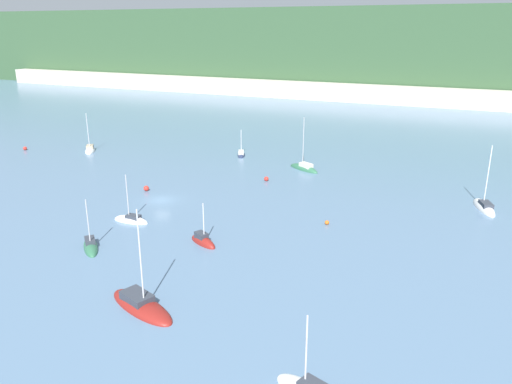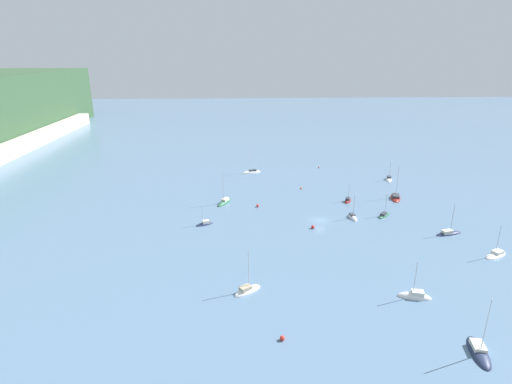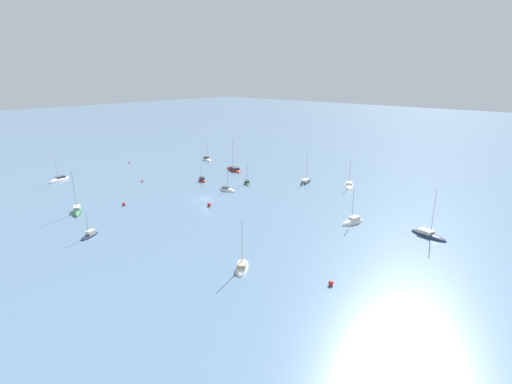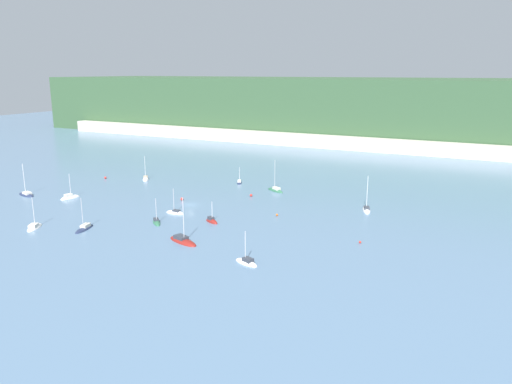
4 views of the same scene
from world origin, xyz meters
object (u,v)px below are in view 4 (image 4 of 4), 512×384
Objects in this scene: sailboat_7 at (70,198)px; sailboat_9 at (183,241)px; sailboat_6 at (85,229)px; mooring_buoy_0 at (105,178)px; sailboat_0 at (366,210)px; sailboat_3 at (175,213)px; sailboat_2 at (34,228)px; mooring_buoy_4 at (277,215)px; sailboat_10 at (26,195)px; sailboat_1 at (212,222)px; sailboat_12 at (247,263)px; mooring_buoy_3 at (251,195)px; sailboat_4 at (157,223)px; sailboat_8 at (239,183)px; mooring_buoy_2 at (360,242)px; sailboat_5 at (275,191)px; mooring_buoy_1 at (182,199)px; sailboat_11 at (146,179)px.

sailboat_9 is (51.11, -16.36, 0.00)m from sailboat_7.
sailboat_6 is 56.90m from mooring_buoy_0.
sailboat_0 is 50.25m from sailboat_3.
sailboat_2 is at bearing 108.17° from sailboat_0.
sailboat_7 is 13.91× the size of mooring_buoy_4.
mooring_buoy_4 is at bearing -156.61° from sailboat_10.
sailboat_12 is (20.22, -19.83, 0.01)m from sailboat_1.
mooring_buoy_0 reaches higher than mooring_buoy_3.
sailboat_3 is at bearing -162.97° from sailboat_1.
sailboat_4 is at bearing -103.99° from mooring_buoy_3.
sailboat_8 is (-2.43, 38.94, 0.05)m from sailboat_3.
sailboat_7 is (-79.98, -26.16, 0.02)m from sailboat_0.
sailboat_3 is 1.08× the size of sailboat_4.
mooring_buoy_3 is at bearing 0.74° from mooring_buoy_0.
sailboat_1 reaches higher than mooring_buoy_4.
sailboat_6 is at bearing -161.89° from mooring_buoy_2.
sailboat_7 is (-48.98, 1.19, 0.00)m from sailboat_1.
sailboat_12 is at bearing -30.12° from mooring_buoy_0.
sailboat_4 is at bearing -170.47° from mooring_buoy_2.
sailboat_10 is 1.44× the size of sailboat_12.
mooring_buoy_0 is (-59.34, -10.23, 0.26)m from sailboat_5.
sailboat_6 reaches higher than mooring_buoy_1.
mooring_buoy_4 is at bearing 71.55° from sailboat_1.
sailboat_0 is at bearing -57.97° from sailboat_7.
mooring_buoy_3 is (15.41, 12.96, -0.04)m from mooring_buoy_1.
sailboat_12 reaches higher than mooring_buoy_0.
sailboat_11 is at bearing 7.55° from sailboat_7.
sailboat_9 is (17.00, -56.21, -0.02)m from sailboat_8.
mooring_buoy_2 is (51.40, -39.72, 0.12)m from sailboat_8.
sailboat_11 reaches higher than sailboat_8.
sailboat_3 is 52.40m from mooring_buoy_0.
sailboat_2 reaches higher than mooring_buoy_4.
mooring_buoy_3 is at bearing 98.17° from sailboat_5.
sailboat_8 is 0.82× the size of sailboat_12.
sailboat_6 is 42.86m from sailboat_10.
sailboat_9 is at bearing 127.30° from sailboat_3.
sailboat_9 is 13.81× the size of mooring_buoy_0.
sailboat_7 reaches higher than sailboat_8.
mooring_buoy_4 is (75.21, 14.18, 0.18)m from sailboat_10.
sailboat_10 reaches higher than sailboat_7.
sailboat_6 is at bearing -114.20° from mooring_buoy_3.
sailboat_3 reaches higher than mooring_buoy_3.
sailboat_11 is (-76.65, 3.73, 0.03)m from sailboat_0.
sailboat_6 is at bearing 110.66° from sailboat_0.
sailboat_0 is 31.96m from sailboat_5.
sailboat_2 reaches higher than sailboat_3.
sailboat_5 reaches higher than sailboat_7.
sailboat_7 is at bearing -178.10° from sailboat_9.
sailboat_10 reaches higher than sailboat_11.
mooring_buoy_3 is at bearing -60.22° from sailboat_2.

